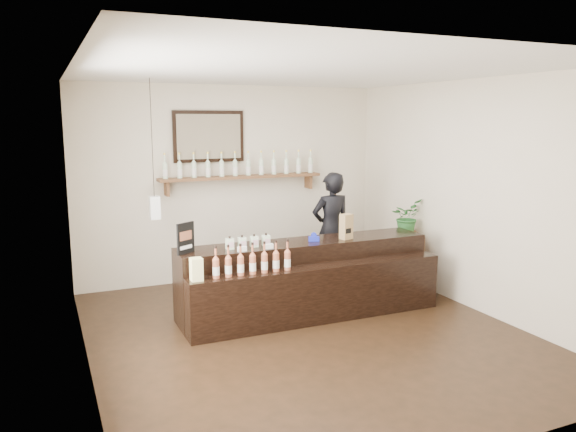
{
  "coord_description": "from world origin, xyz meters",
  "views": [
    {
      "loc": [
        -2.55,
        -5.26,
        2.31
      ],
      "look_at": [
        0.09,
        0.7,
        1.19
      ],
      "focal_mm": 35.0,
      "sensor_mm": 36.0,
      "label": 1
    }
  ],
  "objects": [
    {
      "name": "room_shell",
      "position": [
        0.0,
        0.0,
        1.7
      ],
      "size": [
        5.0,
        5.0,
        5.0
      ],
      "color": "beige",
      "rests_on": "ground"
    },
    {
      "name": "promo_sign",
      "position": [
        -1.16,
        0.65,
        1.04
      ],
      "size": [
        0.22,
        0.14,
        0.34
      ],
      "color": "black",
      "rests_on": "counter"
    },
    {
      "name": "paper_bag",
      "position": [
        0.82,
        0.6,
        1.02
      ],
      "size": [
        0.16,
        0.14,
        0.31
      ],
      "color": "#957148",
      "rests_on": "counter"
    },
    {
      "name": "shopkeeper",
      "position": [
        1.12,
        1.55,
        0.9
      ],
      "size": [
        0.66,
        0.43,
        1.81
      ],
      "primitive_type": "imported",
      "rotation": [
        0.0,
        0.0,
        3.14
      ],
      "color": "black",
      "rests_on": "ground"
    },
    {
      "name": "potted_plant",
      "position": [
        2.0,
        1.01,
        1.0
      ],
      "size": [
        0.56,
        0.55,
        0.47
      ],
      "primitive_type": "imported",
      "rotation": [
        0.0,
        0.0,
        0.65
      ],
      "color": "#28642B",
      "rests_on": "side_cabinet"
    },
    {
      "name": "counter",
      "position": [
        0.3,
        0.58,
        0.41
      ],
      "size": [
        3.12,
        0.84,
        1.02
      ],
      "color": "black",
      "rests_on": "ground"
    },
    {
      "name": "tape_dispenser",
      "position": [
        0.4,
        0.64,
        0.91
      ],
      "size": [
        0.14,
        0.09,
        0.11
      ],
      "color": "#1A26BB",
      "rests_on": "counter"
    },
    {
      "name": "side_cabinet",
      "position": [
        2.0,
        1.01,
        0.38
      ],
      "size": [
        0.54,
        0.63,
        0.77
      ],
      "color": "#56351D",
      "rests_on": "ground"
    },
    {
      "name": "ground",
      "position": [
        0.0,
        0.0,
        0.0
      ],
      "size": [
        5.0,
        5.0,
        0.0
      ],
      "primitive_type": "plane",
      "color": "black",
      "rests_on": "ground"
    },
    {
      "name": "back_wall_decor",
      "position": [
        -0.15,
        2.37,
        1.76
      ],
      "size": [
        2.66,
        0.96,
        1.69
      ],
      "color": "#56351D",
      "rests_on": "ground"
    }
  ]
}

